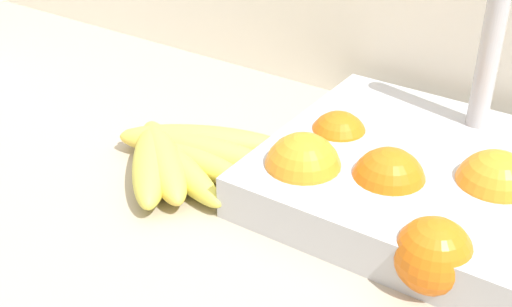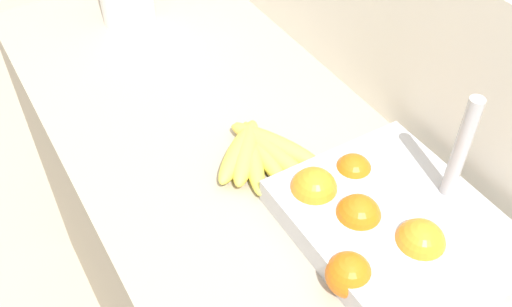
% 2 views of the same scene
% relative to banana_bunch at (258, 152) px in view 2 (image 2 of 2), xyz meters
% --- Properties ---
extents(wall_back, '(2.11, 0.06, 1.30)m').
position_rel_banana_bunch_xyz_m(wall_back, '(0.07, 0.31, -0.32)').
color(wall_back, silver).
rests_on(wall_back, ground).
extents(banana_bunch, '(0.22, 0.21, 0.04)m').
position_rel_banana_bunch_xyz_m(banana_bunch, '(0.00, 0.00, 0.00)').
color(banana_bunch, '#D7D04C').
rests_on(banana_bunch, counter).
extents(orange_center, '(0.08, 0.08, 0.08)m').
position_rel_banana_bunch_xyz_m(orange_center, '(0.15, 0.02, 0.02)').
color(orange_center, orange).
rests_on(orange_center, counter).
extents(orange_right, '(0.08, 0.08, 0.08)m').
position_rel_banana_bunch_xyz_m(orange_right, '(0.32, 0.10, 0.02)').
color(orange_right, orange).
rests_on(orange_right, counter).
extents(orange_front, '(0.08, 0.08, 0.08)m').
position_rel_banana_bunch_xyz_m(orange_front, '(0.23, 0.05, 0.02)').
color(orange_front, orange).
rests_on(orange_front, counter).
extents(orange_back_right, '(0.07, 0.07, 0.07)m').
position_rel_banana_bunch_xyz_m(orange_back_right, '(0.14, 0.11, 0.01)').
color(orange_back_right, orange).
rests_on(orange_back_right, counter).
extents(orange_far_right, '(0.07, 0.07, 0.07)m').
position_rel_banana_bunch_xyz_m(orange_far_right, '(0.31, -0.03, 0.02)').
color(orange_far_right, orange).
rests_on(orange_far_right, counter).
extents(sink_basin, '(0.36, 0.30, 0.25)m').
position_rel_banana_bunch_xyz_m(sink_basin, '(0.27, 0.10, 0.01)').
color(sink_basin, '#B7BABF').
rests_on(sink_basin, counter).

